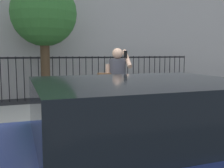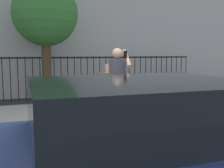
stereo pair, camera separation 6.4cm
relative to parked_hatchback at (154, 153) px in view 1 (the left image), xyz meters
name	(u,v)px [view 1 (the left image)]	position (x,y,z in m)	size (l,w,h in m)	color
ground_plane	(104,156)	(0.10, 1.79, -0.70)	(60.00, 60.00, 0.00)	#28282B
sidewalk	(73,121)	(0.10, 3.99, -0.63)	(28.00, 4.40, 0.15)	#9E9B93
iron_fence	(49,72)	(0.10, 7.69, 0.32)	(12.03, 0.04, 1.60)	black
parked_hatchback	(154,153)	(0.00, 0.00, 0.00)	(4.26, 1.98, 1.45)	navy
pedestrian_on_phone	(116,83)	(0.71, 2.70, 0.41)	(0.69, 0.49, 1.66)	tan
street_tree_near	(44,14)	(-0.11, 7.10, 2.31)	(2.21, 2.21, 4.16)	#4C3823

